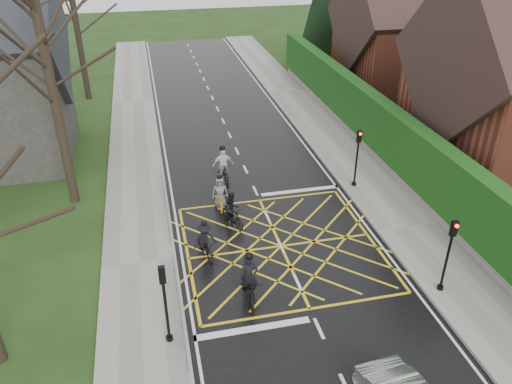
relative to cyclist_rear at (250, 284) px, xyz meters
name	(u,v)px	position (x,y,z in m)	size (l,w,h in m)	color
ground	(281,246)	(2.01, 2.90, -0.66)	(120.00, 120.00, 0.00)	black
road	(281,246)	(2.01, 2.90, -0.65)	(9.00, 80.00, 0.01)	black
sidewalk_right	(408,228)	(8.01, 2.90, -0.58)	(3.00, 80.00, 0.15)	gray
sidewalk_left	(139,264)	(-3.99, 2.90, -0.58)	(3.00, 80.00, 0.15)	gray
stone_wall	(386,162)	(9.76, 8.90, -0.31)	(0.50, 38.00, 0.70)	slate
hedge	(390,133)	(9.76, 8.90, 1.44)	(0.90, 38.00, 2.80)	#143E11
house_far	(408,36)	(16.76, 20.90, 3.70)	(9.80, 8.80, 10.30)	brown
conifer	(323,11)	(12.76, 28.90, 4.34)	(4.60, 4.60, 10.00)	black
tree_near	(42,40)	(-6.99, 8.90, 7.25)	(9.24, 9.24, 11.44)	black
tree_far	(72,0)	(-7.29, 24.90, 6.53)	(8.40, 8.40, 10.40)	black
railing_south	(179,303)	(-2.64, -0.60, 0.12)	(0.05, 5.04, 1.03)	slate
railing_north	(165,197)	(-2.64, 6.90, 0.13)	(0.05, 6.04, 1.03)	slate
traffic_light_ne	(357,159)	(7.11, 7.09, 1.00)	(0.24, 0.31, 3.21)	black
traffic_light_se	(447,257)	(7.11, -1.31, 1.00)	(0.24, 0.31, 3.21)	black
traffic_light_sw	(166,305)	(-3.09, -1.60, 1.00)	(0.24, 0.31, 3.21)	black
cyclist_rear	(250,284)	(0.00, 0.00, 0.00)	(0.86, 2.12, 2.02)	black
cyclist_back	(232,213)	(0.28, 5.02, -0.02)	(1.11, 1.74, 1.70)	black
cyclist_mid	(205,243)	(-1.25, 2.97, -0.05)	(1.09, 1.81, 1.67)	black
cyclist_front	(223,169)	(0.58, 9.24, 0.12)	(1.16, 2.13, 2.09)	black
cyclist_lead	(220,196)	(0.01, 6.74, -0.06)	(0.80, 1.81, 1.72)	gold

